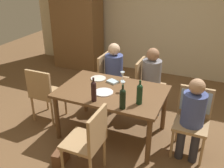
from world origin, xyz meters
TOP-DOWN VIEW (x-y plane):
  - ground_plane at (0.00, 0.00)m, footprint 10.00×10.00m
  - rear_room_partition at (0.00, 2.69)m, footprint 6.40×0.12m
  - armoire_cabinet at (-1.86, 2.24)m, footprint 1.18×0.62m
  - dining_table at (0.00, 0.00)m, footprint 1.51×0.99m
  - chair_far_right at (0.25, 0.87)m, footprint 0.44×0.44m
  - chair_far_left at (-0.43, 0.87)m, footprint 0.44×0.44m
  - chair_right_end at (1.14, 0.12)m, footprint 0.44×0.46m
  - chair_left_end at (-1.14, -0.09)m, footprint 0.44×0.44m
  - chair_near at (0.09, -0.87)m, footprint 0.44×0.44m
  - person_woman_host at (0.37, 0.87)m, footprint 0.36×0.32m
  - person_man_bearded at (-0.31, 0.87)m, footprint 0.36×0.31m
  - person_man_guest at (1.14, -0.03)m, footprint 0.30×0.35m
  - wine_bottle_tall_green at (-0.10, -0.37)m, footprint 0.07×0.07m
  - wine_bottle_dark_red at (0.47, -0.21)m, footprint 0.08×0.08m
  - wine_bottle_short_olive at (0.32, -0.40)m, footprint 0.08×0.08m
  - wine_glass_near_left at (0.15, 0.04)m, footprint 0.07×0.07m
  - wine_glass_centre at (0.02, 0.36)m, footprint 0.07×0.07m
  - dinner_plate_host at (-0.35, 0.28)m, footprint 0.24×0.24m
  - dinner_plate_guest_left at (-0.08, -0.11)m, footprint 0.27×0.27m
  - folded_napkin at (-0.09, 0.24)m, footprint 0.19×0.17m
  - handbag at (-0.35, -0.87)m, footprint 0.16×0.29m

SIDE VIEW (x-z plane):
  - ground_plane at x=0.00m, z-range 0.00..0.00m
  - handbag at x=-0.35m, z-range 0.00..0.22m
  - chair_far_right at x=0.25m, z-range 0.07..0.99m
  - chair_far_left at x=-0.43m, z-range 0.07..0.99m
  - chair_left_end at x=-1.14m, z-range 0.07..0.99m
  - chair_near at x=0.09m, z-range 0.07..0.99m
  - chair_right_end at x=1.14m, z-range 0.13..1.05m
  - person_man_guest at x=1.14m, z-range 0.09..1.21m
  - dining_table at x=0.00m, z-range 0.28..1.02m
  - person_man_bearded at x=-0.31m, z-range 0.09..1.24m
  - person_woman_host at x=0.37m, z-range 0.09..1.24m
  - dinner_plate_host at x=-0.35m, z-range 0.74..0.75m
  - dinner_plate_guest_left at x=-0.08m, z-range 0.74..0.75m
  - folded_napkin at x=-0.09m, z-range 0.74..0.77m
  - wine_glass_near_left at x=0.15m, z-range 0.77..0.92m
  - wine_glass_centre at x=0.02m, z-range 0.77..0.92m
  - wine_bottle_short_olive at x=0.32m, z-range 0.72..1.05m
  - wine_bottle_dark_red at x=0.47m, z-range 0.72..1.05m
  - wine_bottle_tall_green at x=-0.10m, z-range 0.72..1.06m
  - armoire_cabinet at x=-1.86m, z-range 0.01..2.19m
  - rear_room_partition at x=0.00m, z-range 0.00..2.70m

